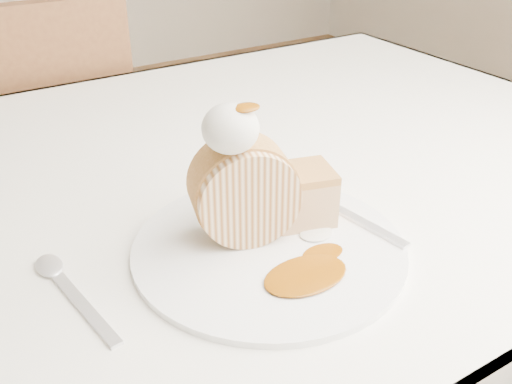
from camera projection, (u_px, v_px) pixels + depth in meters
table at (190, 228)px, 0.81m from camera, size 1.40×0.90×0.75m
chair_far at (35, 172)px, 1.28m from camera, size 0.43×0.43×0.90m
plate at (269, 247)px, 0.61m from camera, size 0.36×0.36×0.01m
roulade_slice at (245, 191)px, 0.60m from camera, size 0.12×0.09×0.11m
cake_chunk at (302, 198)px, 0.64m from camera, size 0.08×0.07×0.05m
whipped_cream at (230, 129)px, 0.54m from camera, size 0.06×0.06×0.05m
caramel_drizzle at (246, 101)px, 0.53m from camera, size 0.03×0.02×0.01m
caramel_pool at (306, 275)px, 0.56m from camera, size 0.10×0.08×0.00m
fork at (362, 222)px, 0.64m from camera, size 0.05×0.17×0.00m
spoon at (85, 308)px, 0.53m from camera, size 0.04×0.16×0.00m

